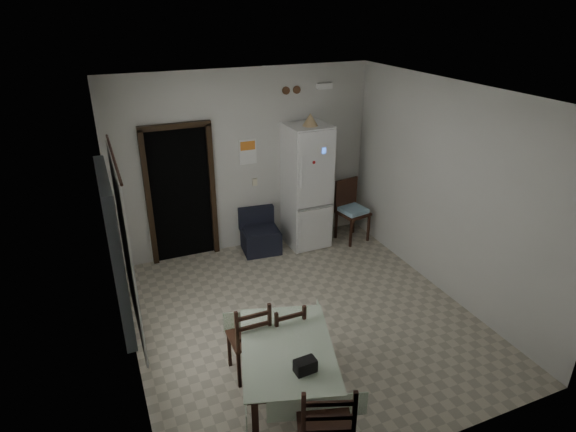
% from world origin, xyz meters
% --- Properties ---
extents(ground, '(4.50, 4.50, 0.00)m').
position_xyz_m(ground, '(0.00, 0.00, 0.00)').
color(ground, '#A49B86').
rests_on(ground, ground).
extents(ceiling, '(4.20, 4.50, 0.02)m').
position_xyz_m(ceiling, '(0.00, 0.00, 2.90)').
color(ceiling, white).
rests_on(ceiling, ground).
extents(wall_back, '(4.20, 0.02, 2.90)m').
position_xyz_m(wall_back, '(0.00, 2.25, 1.45)').
color(wall_back, beige).
rests_on(wall_back, ground).
extents(wall_front, '(4.20, 0.02, 2.90)m').
position_xyz_m(wall_front, '(0.00, -2.25, 1.45)').
color(wall_front, beige).
rests_on(wall_front, ground).
extents(wall_left, '(0.02, 4.50, 2.90)m').
position_xyz_m(wall_left, '(-2.10, 0.00, 1.45)').
color(wall_left, beige).
rests_on(wall_left, ground).
extents(wall_right, '(0.02, 4.50, 2.90)m').
position_xyz_m(wall_right, '(2.10, 0.00, 1.45)').
color(wall_right, beige).
rests_on(wall_right, ground).
extents(doorway, '(1.06, 0.52, 2.22)m').
position_xyz_m(doorway, '(-1.05, 2.45, 1.06)').
color(doorway, black).
rests_on(doorway, ground).
extents(window_recess, '(0.10, 1.20, 1.60)m').
position_xyz_m(window_recess, '(-2.15, -0.20, 1.55)').
color(window_recess, silver).
rests_on(window_recess, ground).
extents(curtain, '(0.02, 1.45, 1.85)m').
position_xyz_m(curtain, '(-2.04, -0.20, 1.55)').
color(curtain, silver).
rests_on(curtain, ground).
extents(curtain_rod, '(0.02, 1.60, 0.02)m').
position_xyz_m(curtain_rod, '(-2.03, -0.20, 2.50)').
color(curtain_rod, black).
rests_on(curtain_rod, ground).
extents(calendar, '(0.28, 0.02, 0.40)m').
position_xyz_m(calendar, '(0.05, 2.24, 1.62)').
color(calendar, white).
rests_on(calendar, ground).
extents(calendar_image, '(0.24, 0.01, 0.14)m').
position_xyz_m(calendar_image, '(0.05, 2.23, 1.72)').
color(calendar_image, orange).
rests_on(calendar_image, ground).
extents(light_switch, '(0.08, 0.02, 0.12)m').
position_xyz_m(light_switch, '(0.15, 2.24, 1.10)').
color(light_switch, beige).
rests_on(light_switch, ground).
extents(vent_left, '(0.12, 0.03, 0.12)m').
position_xyz_m(vent_left, '(0.70, 2.23, 2.52)').
color(vent_left, brown).
rests_on(vent_left, ground).
extents(vent_right, '(0.12, 0.03, 0.12)m').
position_xyz_m(vent_right, '(0.88, 2.23, 2.52)').
color(vent_right, brown).
rests_on(vent_right, ground).
extents(emergency_light, '(0.25, 0.07, 0.09)m').
position_xyz_m(emergency_light, '(1.35, 2.21, 2.55)').
color(emergency_light, white).
rests_on(emergency_light, ground).
extents(fridge, '(0.67, 0.67, 2.04)m').
position_xyz_m(fridge, '(0.93, 1.93, 1.02)').
color(fridge, silver).
rests_on(fridge, ground).
extents(tan_cone, '(0.26, 0.26, 0.19)m').
position_xyz_m(tan_cone, '(0.94, 1.84, 2.13)').
color(tan_cone, tan).
rests_on(tan_cone, fridge).
extents(navy_seat, '(0.64, 0.62, 0.71)m').
position_xyz_m(navy_seat, '(0.12, 1.93, 0.35)').
color(navy_seat, black).
rests_on(navy_seat, ground).
extents(corner_chair, '(0.53, 0.53, 1.05)m').
position_xyz_m(corner_chair, '(1.70, 1.71, 0.53)').
color(corner_chair, black).
rests_on(corner_chair, ground).
extents(dining_table, '(1.24, 1.55, 0.70)m').
position_xyz_m(dining_table, '(-0.75, -1.25, 0.35)').
color(dining_table, '#B1C2A7').
rests_on(dining_table, ground).
extents(black_bag, '(0.21, 0.13, 0.13)m').
position_xyz_m(black_bag, '(-0.73, -1.62, 0.77)').
color(black_bag, black).
rests_on(black_bag, dining_table).
extents(dining_chair_far_left, '(0.42, 0.42, 0.97)m').
position_xyz_m(dining_chair_far_left, '(-0.96, -0.68, 0.48)').
color(dining_chair_far_left, black).
rests_on(dining_chair_far_left, ground).
extents(dining_chair_far_right, '(0.37, 0.37, 0.87)m').
position_xyz_m(dining_chair_far_right, '(-0.56, -0.74, 0.43)').
color(dining_chair_far_right, black).
rests_on(dining_chair_far_right, ground).
extents(dining_chair_near_head, '(0.60, 0.60, 1.09)m').
position_xyz_m(dining_chair_near_head, '(-0.76, -2.10, 0.54)').
color(dining_chair_near_head, black).
rests_on(dining_chair_near_head, ground).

